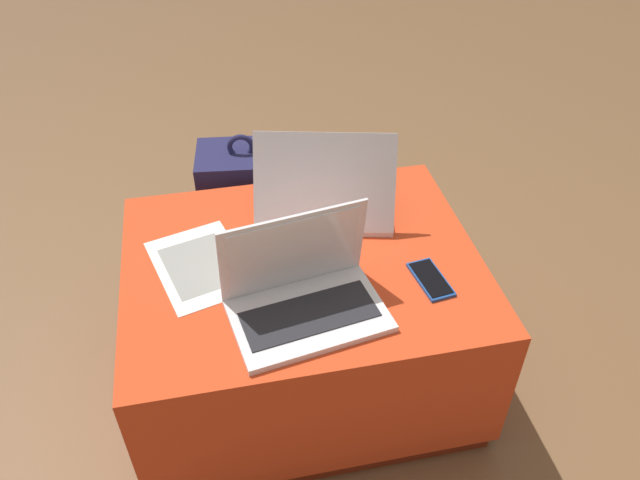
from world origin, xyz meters
The scene contains 7 objects.
ground_plane centered at (0.00, 0.00, 0.00)m, with size 14.00×14.00×0.00m, color brown.
ottoman centered at (0.00, 0.00, 0.22)m, with size 0.90×0.72×0.44m.
laptop_near centered at (-0.03, -0.17, 0.49)m, with size 0.38×0.28×0.24m.
laptop_far centered at (0.10, 0.18, 0.50)m, with size 0.42×0.34×0.25m.
cell_phone centered at (0.29, -0.14, 0.45)m, with size 0.08×0.15×0.01m.
backpack centered at (-0.10, 0.52, 0.22)m, with size 0.30×0.28×0.53m.
paper_sheet centered at (-0.25, 0.03, 0.44)m, with size 0.28×0.34×0.00m.
Camera 1 is at (-0.19, -1.16, 1.49)m, focal length 35.00 mm.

